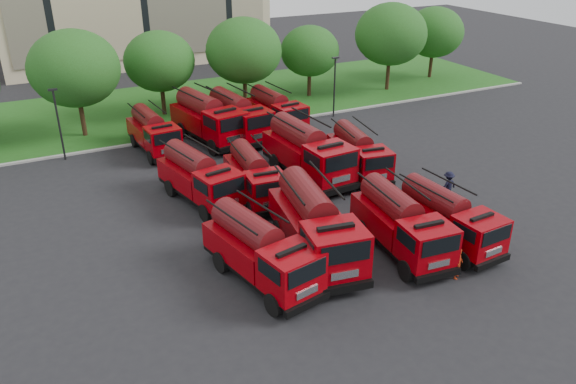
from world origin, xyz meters
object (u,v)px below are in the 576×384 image
object	(u,v)px
fire_truck_1	(315,225)
fire_truck_2	(401,223)
firefighter_5	(358,179)
firefighter_1	(443,275)
fire_truck_5	(254,176)
fire_truck_6	(307,152)
fire_truck_0	(260,251)
firefighter_0	(456,277)
fire_truck_9	(208,119)
firefighter_4	(283,210)
fire_truck_8	(153,132)
fire_truck_10	(238,117)
fire_truck_11	(276,111)
fire_truck_3	(447,218)
firefighter_3	(446,198)
fire_truck_4	(199,177)
firefighter_2	(447,250)

from	to	relation	value
fire_truck_1	fire_truck_2	size ratio (longest dim) A/B	1.16
firefighter_5	firefighter_1	bearing A→B (deg)	110.23
fire_truck_5	fire_truck_6	xyz separation A→B (m)	(4.31, 1.35, 0.33)
fire_truck_0	firefighter_0	bearing A→B (deg)	-36.98
fire_truck_9	firefighter_4	distance (m)	13.01
fire_truck_2	fire_truck_8	size ratio (longest dim) A/B	1.07
fire_truck_10	firefighter_1	bearing A→B (deg)	-92.12
fire_truck_11	firefighter_4	world-z (taller)	fire_truck_11
fire_truck_9	fire_truck_11	distance (m)	5.73
fire_truck_3	firefighter_4	world-z (taller)	fire_truck_3
fire_truck_3	firefighter_1	bearing A→B (deg)	-134.75
fire_truck_10	firefighter_1	world-z (taller)	fire_truck_10
fire_truck_1	firefighter_1	world-z (taller)	fire_truck_1
firefighter_1	firefighter_5	xyz separation A→B (m)	(2.40, 11.13, 0.00)
firefighter_1	firefighter_4	xyz separation A→B (m)	(-3.91, 9.44, 0.00)
fire_truck_10	firefighter_5	bearing A→B (deg)	-76.04
firefighter_0	firefighter_1	distance (m)	0.59
fire_truck_5	fire_truck_0	bearing A→B (deg)	-106.51
fire_truck_5	firefighter_5	world-z (taller)	fire_truck_5
fire_truck_8	firefighter_1	size ratio (longest dim) A/B	3.56
fire_truck_5	firefighter_0	bearing A→B (deg)	-61.85
fire_truck_11	firefighter_3	world-z (taller)	fire_truck_11
fire_truck_4	fire_truck_10	world-z (taller)	fire_truck_10
fire_truck_2	firefighter_2	world-z (taller)	fire_truck_2
fire_truck_3	fire_truck_6	bearing A→B (deg)	99.26
firefighter_0	firefighter_5	world-z (taller)	firefighter_0
firefighter_3	fire_truck_9	bearing A→B (deg)	-61.46
fire_truck_6	fire_truck_8	xyz separation A→B (m)	(-7.79, 9.06, -0.32)
fire_truck_8	firefighter_0	xyz separation A→B (m)	(8.63, -22.43, -1.46)
firefighter_1	firefighter_2	distance (m)	2.44
fire_truck_6	firefighter_5	distance (m)	3.80
fire_truck_5	fire_truck_9	xyz separation A→B (m)	(0.80, 10.69, 0.32)
firefighter_1	fire_truck_0	bearing A→B (deg)	161.59
fire_truck_4	fire_truck_6	size ratio (longest dim) A/B	0.89
firefighter_2	fire_truck_1	bearing A→B (deg)	70.54
firefighter_0	firefighter_2	distance (m)	2.47
firefighter_1	fire_truck_5	bearing A→B (deg)	117.92
fire_truck_4	fire_truck_5	xyz separation A→B (m)	(3.07, -1.11, -0.10)
firefighter_0	fire_truck_1	bearing A→B (deg)	98.02
fire_truck_5	fire_truck_6	bearing A→B (deg)	22.32
fire_truck_2	firefighter_1	distance (m)	3.27
fire_truck_6	firefighter_3	xyz separation A→B (m)	(6.12, -6.58, -1.78)
firefighter_5	fire_truck_8	bearing A→B (deg)	-13.51
firefighter_2	firefighter_5	xyz separation A→B (m)	(0.67, 9.41, 0.00)
fire_truck_9	fire_truck_1	bearing A→B (deg)	-103.33
fire_truck_1	firefighter_1	bearing A→B (deg)	-33.42
fire_truck_6	fire_truck_11	bearing A→B (deg)	72.86
fire_truck_3	fire_truck_8	distance (m)	22.18
fire_truck_1	firefighter_3	xyz separation A→B (m)	(10.39, 2.19, -1.78)
firefighter_4	firefighter_5	size ratio (longest dim) A/B	1.15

